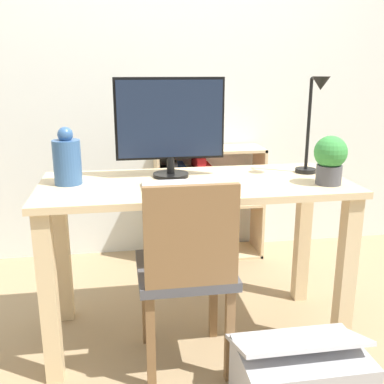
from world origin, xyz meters
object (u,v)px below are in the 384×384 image
Objects in this scene: monitor at (170,122)px; keyboard at (180,184)px; desk_lamp at (314,116)px; potted_plant at (330,158)px; chair at (187,268)px; vase at (67,160)px; storage_box at (300,379)px; bookshelf at (192,201)px.

keyboard is at bearing -85.01° from monitor.
monitor is 0.67m from desk_lamp.
chair is at bearing -169.33° from potted_plant.
potted_plant is at bearing -9.51° from vase.
storage_box is (0.38, -0.52, -0.64)m from keyboard.
desk_lamp reaches higher than bookshelf.
desk_lamp is (1.12, -0.01, 0.17)m from vase.
potted_plant is 0.91m from storage_box.
monitor is at bearing 173.12° from desk_lamp.
monitor reaches higher than potted_plant.
monitor is 0.49m from vase.
monitor is 2.00× the size of vase.
monitor is at bearing 8.33° from vase.
monitor is at bearing 119.38° from storage_box.
monitor is 1.56× the size of keyboard.
vase is 1.14m from desk_lamp.
keyboard is at bearing -170.54° from desk_lamp.
monitor is at bearing 90.64° from chair.
potted_plant reaches higher than bookshelf.
bookshelf is at bearing 111.94° from potted_plant.
vase is 0.53× the size of storage_box.
keyboard is at bearing -102.17° from bookshelf.
bookshelf is at bearing 51.96° from vase.
vase is 0.70m from chair.
vase reaches higher than keyboard.
vase is 1.23m from bookshelf.
vase reaches higher than chair.
chair reaches higher than bookshelf.
storage_box is at bearing -53.66° from keyboard.
storage_box is (0.16, -1.53, -0.25)m from bookshelf.
vase reaches higher than potted_plant.
keyboard is 0.43× the size of bookshelf.
desk_lamp reaches higher than storage_box.
keyboard is 0.91m from storage_box.
monitor is 0.67m from chair.
vase reaches higher than bookshelf.
monitor is 2.35× the size of potted_plant.
monitor reaches higher than keyboard.
vase is (-0.46, -0.07, -0.15)m from monitor.
monitor is 0.73m from potted_plant.
monitor is 1.20m from storage_box.
desk_lamp is 0.53× the size of chair.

